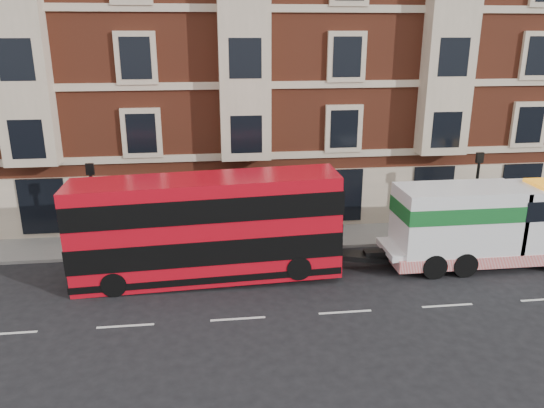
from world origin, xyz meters
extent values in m
plane|color=black|center=(0.00, 0.00, 0.00)|extent=(120.00, 120.00, 0.00)
cube|color=slate|center=(0.00, 7.50, 0.07)|extent=(90.00, 3.00, 0.15)
cube|color=brown|center=(0.50, 15.00, 9.00)|extent=(45.00, 12.00, 18.00)
cylinder|color=black|center=(-6.00, 6.20, 2.15)|extent=(0.14, 0.14, 4.00)
cube|color=black|center=(-6.00, 6.20, 4.25)|extent=(0.35, 0.15, 0.50)
cylinder|color=black|center=(12.00, 6.20, 2.15)|extent=(0.14, 0.14, 4.00)
cube|color=black|center=(12.00, 6.20, 4.25)|extent=(0.35, 0.15, 0.50)
cube|color=red|center=(-1.04, 3.49, 2.28)|extent=(10.86, 2.42, 4.27)
cube|color=black|center=(-1.04, 3.49, 1.65)|extent=(10.90, 2.48, 1.02)
cube|color=black|center=(-1.04, 3.49, 3.39)|extent=(10.90, 2.48, 0.97)
cylinder|color=black|center=(-4.72, 2.40, 0.50)|extent=(1.01, 0.31, 1.01)
cylinder|color=black|center=(-4.72, 4.59, 0.50)|extent=(1.01, 0.31, 1.01)
cylinder|color=black|center=(2.65, 2.40, 0.80)|extent=(1.01, 0.31, 1.01)
cylinder|color=black|center=(2.65, 4.59, 0.80)|extent=(1.01, 0.31, 1.01)
cube|color=white|center=(10.96, 3.49, 0.92)|extent=(8.73, 2.23, 0.29)
cube|color=white|center=(13.77, 3.49, 2.18)|extent=(3.10, 2.42, 2.81)
cube|color=white|center=(9.80, 3.49, 2.23)|extent=(5.24, 2.42, 2.81)
cube|color=#166326|center=(9.80, 3.49, 2.72)|extent=(5.29, 2.46, 0.68)
cube|color=red|center=(10.77, 3.49, 0.58)|extent=(7.76, 2.48, 0.53)
cylinder|color=black|center=(14.06, 4.59, 0.53)|extent=(1.07, 0.34, 1.07)
cylinder|color=black|center=(9.80, 2.40, 0.53)|extent=(1.07, 0.39, 1.07)
cylinder|color=black|center=(9.80, 4.59, 0.53)|extent=(1.07, 0.39, 1.07)
cylinder|color=black|center=(8.44, 2.40, 0.53)|extent=(1.07, 0.39, 1.07)
cylinder|color=black|center=(8.44, 4.59, 0.53)|extent=(1.07, 0.39, 1.07)
camera|label=1|loc=(-0.86, -17.06, 9.94)|focal=35.00mm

